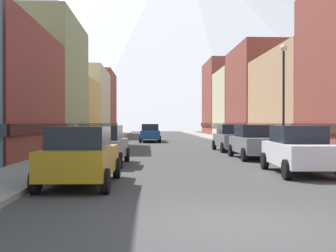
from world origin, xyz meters
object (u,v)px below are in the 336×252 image
object	(u,v)px
car_left_0	(81,156)
streetlamp_right	(284,83)
car_left_1	(103,145)
car_right_0	(299,149)
car_right_1	(254,142)
car_driving_1	(150,133)
pedestrian_1	(91,136)
car_driving_0	(150,132)
pedestrian_0	(75,139)
potted_plant_0	(53,145)
car_right_2	(232,138)

from	to	relation	value
car_left_0	streetlamp_right	xyz separation A→B (m)	(9.15, 9.36, 3.09)
car_left_0	car_left_1	size ratio (longest dim) A/B	0.99
car_right_0	car_right_1	distance (m)	6.77
car_right_0	car_driving_1	size ratio (longest dim) A/B	1.02
streetlamp_right	pedestrian_1	bearing A→B (deg)	134.47
car_right_0	car_driving_0	xyz separation A→B (m)	(-5.40, 29.81, 0.00)
car_right_1	car_driving_1	distance (m)	20.63
streetlamp_right	car_driving_1	bearing A→B (deg)	109.19
car_right_1	streetlamp_right	world-z (taller)	streetlamp_right
pedestrian_0	car_driving_1	bearing A→B (deg)	73.54
car_right_0	pedestrian_0	xyz separation A→B (m)	(-10.05, 10.94, 0.02)
car_left_0	car_right_1	xyz separation A→B (m)	(7.60, 9.42, 0.00)
car_right_1	potted_plant_0	world-z (taller)	car_right_1
car_right_0	car_right_2	size ratio (longest dim) A/B	1.01
car_driving_0	potted_plant_0	distance (m)	22.22
car_left_1	car_right_1	distance (m)	8.23
car_right_1	streetlamp_right	xyz separation A→B (m)	(1.55, -0.05, 3.09)
car_right_0	car_right_1	bearing A→B (deg)	90.03
pedestrian_1	car_driving_1	bearing A→B (deg)	60.31
car_right_2	streetlamp_right	bearing A→B (deg)	-75.92
car_left_0	potted_plant_0	xyz separation A→B (m)	(-3.20, 10.91, -0.20)
car_right_1	car_left_1	bearing A→B (deg)	-157.55
car_driving_0	pedestrian_0	world-z (taller)	pedestrian_0
car_right_0	pedestrian_0	world-z (taller)	pedestrian_0
car_left_1	car_driving_0	xyz separation A→B (m)	(2.20, 26.19, 0.00)
car_left_0	pedestrian_0	distance (m)	13.81
pedestrian_0	car_right_2	bearing A→B (deg)	11.00
car_right_1	pedestrian_0	world-z (taller)	pedestrian_0
car_right_1	car_right_2	world-z (taller)	same
car_left_0	car_right_1	size ratio (longest dim) A/B	1.01
car_driving_1	pedestrian_0	bearing A→B (deg)	-106.46
car_left_0	potted_plant_0	world-z (taller)	car_left_0
car_driving_0	car_left_1	bearing A→B (deg)	-94.81
car_right_1	potted_plant_0	distance (m)	10.90
car_right_2	pedestrian_1	xyz separation A→B (m)	(-10.05, 5.63, -0.01)
potted_plant_0	car_driving_0	bearing A→B (deg)	75.94
car_right_1	pedestrian_1	size ratio (longest dim) A/B	2.76
pedestrian_0	car_left_1	bearing A→B (deg)	-71.50
car_left_1	car_driving_1	distance (m)	23.16
car_right_0	pedestrian_1	size ratio (longest dim) A/B	2.80
potted_plant_0	pedestrian_1	xyz separation A→B (m)	(0.75, 10.27, 0.19)
car_left_0	streetlamp_right	world-z (taller)	streetlamp_right
pedestrian_1	car_right_1	bearing A→B (deg)	-49.49
car_left_0	car_right_2	xyz separation A→B (m)	(7.60, 15.54, 0.00)
pedestrian_0	car_right_0	bearing A→B (deg)	-47.43
potted_plant_0	pedestrian_0	size ratio (longest dim) A/B	0.57
car_left_1	car_right_1	size ratio (longest dim) A/B	1.02
potted_plant_0	pedestrian_1	world-z (taller)	pedestrian_1
car_right_0	car_driving_1	world-z (taller)	same
car_right_1	car_driving_0	world-z (taller)	same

